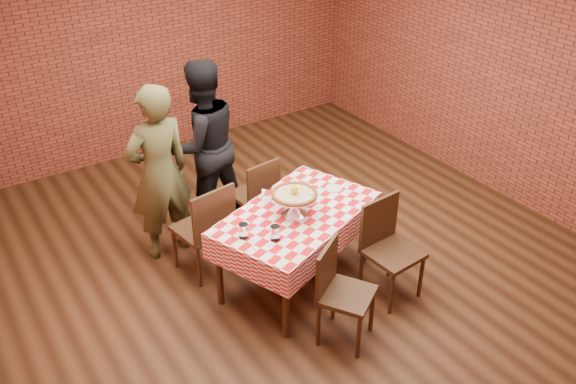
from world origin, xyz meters
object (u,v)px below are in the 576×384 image
at_px(table, 296,248).
at_px(chair_near_right, 393,253).
at_px(pizza, 294,194).
at_px(chair_far_left, 202,227).
at_px(chair_near_left, 347,296).
at_px(water_glass_left, 275,233).
at_px(water_glass_right, 243,231).
at_px(pizza_stand, 294,204).
at_px(chair_far_right, 253,196).
at_px(diner_olive, 159,173).
at_px(diner_black, 202,144).
at_px(condiment_caddy, 268,193).

height_order(table, chair_near_right, chair_near_right).
xyz_separation_m(pizza, chair_far_left, (-0.60, 0.64, -0.47)).
bearing_deg(chair_near_left, chair_near_right, -14.54).
distance_m(pizza, chair_far_left, 0.99).
relative_size(table, pizza, 3.62).
bearing_deg(water_glass_left, chair_near_left, -63.49).
xyz_separation_m(water_glass_right, chair_near_right, (1.18, -0.54, -0.36)).
distance_m(pizza, chair_near_left, 0.98).
xyz_separation_m(table, chair_far_left, (-0.62, 0.64, 0.10)).
xyz_separation_m(pizza_stand, chair_near_right, (0.62, -0.62, -0.39)).
distance_m(chair_near_left, chair_far_right, 1.75).
bearing_deg(diner_olive, diner_black, -157.35).
xyz_separation_m(water_glass_left, chair_near_right, (0.98, -0.38, -0.36)).
height_order(water_glass_right, diner_black, diner_black).
xyz_separation_m(table, pizza_stand, (-0.02, 0.00, 0.47)).
relative_size(diner_olive, diner_black, 0.99).
bearing_deg(chair_far_right, water_glass_left, 61.14).
height_order(table, pizza_stand, pizza_stand).
bearing_deg(chair_far_right, pizza_stand, 76.10).
relative_size(water_glass_left, chair_near_left, 0.15).
bearing_deg(chair_near_right, diner_olive, 124.63).
relative_size(pizza, chair_far_right, 0.46).
xyz_separation_m(chair_far_left, chair_far_right, (0.71, 0.27, -0.03)).
bearing_deg(diner_black, pizza, 94.51).
relative_size(water_glass_left, condiment_caddy, 0.98).
relative_size(pizza_stand, chair_far_right, 0.47).
bearing_deg(water_glass_right, condiment_caddy, 39.77).
bearing_deg(water_glass_right, diner_olive, 101.06).
xyz_separation_m(table, diner_black, (-0.20, 1.42, 0.51)).
relative_size(water_glass_left, chair_far_right, 0.15).
distance_m(pizza_stand, chair_far_right, 1.00).
bearing_deg(diner_olive, chair_near_right, 124.22).
relative_size(water_glass_right, chair_far_right, 0.15).
height_order(pizza, chair_near_left, pizza).
relative_size(water_glass_left, water_glass_right, 1.00).
bearing_deg(condiment_caddy, pizza_stand, -111.19).
bearing_deg(chair_far_left, pizza, 124.04).
height_order(chair_far_left, chair_far_right, chair_far_left).
xyz_separation_m(table, pizza, (-0.02, 0.00, 0.57)).
distance_m(condiment_caddy, diner_olive, 1.06).
distance_m(table, pizza_stand, 0.47).
height_order(diner_olive, diner_black, diner_black).
height_order(chair_far_left, diner_olive, diner_olive).
distance_m(pizza_stand, diner_black, 1.43).
relative_size(water_glass_right, chair_near_right, 0.14).
xyz_separation_m(water_glass_left, diner_black, (0.17, 1.67, 0.06)).
height_order(water_glass_left, water_glass_right, same).
relative_size(table, pizza_stand, 3.57).
distance_m(table, chair_far_left, 0.90).
bearing_deg(chair_near_right, water_glass_left, 154.31).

